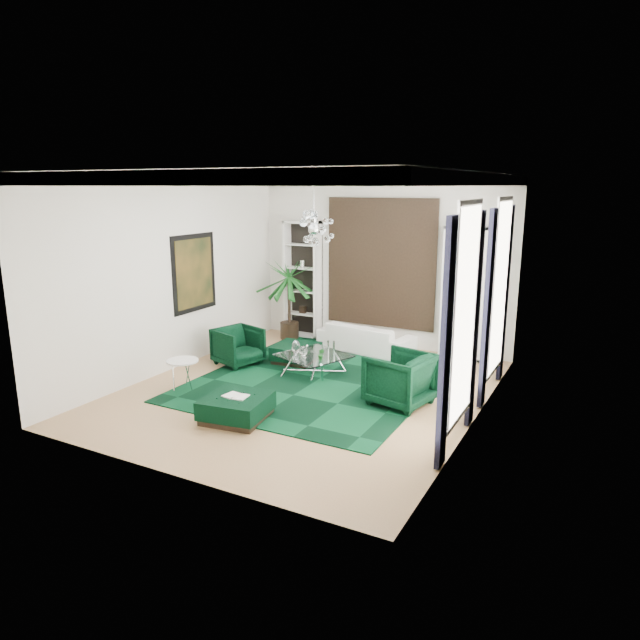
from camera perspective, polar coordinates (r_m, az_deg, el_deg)
The scene contains 30 objects.
floor at distance 10.39m, azimuth -1.38°, elevation -7.10°, with size 6.00×7.00×0.02m, color tan.
ceiling at distance 9.74m, azimuth -1.51°, elevation 14.46°, with size 6.00×7.00×0.02m, color white.
wall_back at distance 13.02m, azimuth 6.19°, elevation 5.69°, with size 6.00×0.02×3.80m, color silver.
wall_front at distance 7.11m, azimuth -15.44°, elevation -1.14°, with size 6.00×0.02×3.80m, color silver.
wall_left at distance 11.65m, azimuth -14.50°, elevation 4.43°, with size 0.02×7.00×3.80m, color silver.
wall_right at distance 8.83m, azimuth 15.84°, elevation 1.61°, with size 0.02×7.00×3.80m, color silver.
crown_molding at distance 9.74m, azimuth -1.50°, elevation 13.82°, with size 6.00×7.00×0.18m, color white, non-canonical shape.
ceiling_medallion at distance 10.00m, azimuth -0.63°, elevation 14.21°, with size 0.90×0.90×0.05m, color white.
tapestry at distance 12.98m, azimuth 6.11°, elevation 5.66°, with size 2.50×0.06×2.80m, color black.
shelving_left at distance 13.76m, azimuth -1.75°, elevation 4.06°, with size 0.90×0.38×2.80m, color white, non-canonical shape.
shelving_right at distance 12.33m, azimuth 14.22°, elevation 2.57°, with size 0.90×0.38×2.80m, color white, non-canonical shape.
painting at distance 12.07m, azimuth -12.43°, elevation 4.61°, with size 0.04×1.30×1.60m, color black.
window_near at distance 7.98m, azimuth 14.31°, elevation 0.48°, with size 0.03×1.10×2.90m, color white.
curtain_near_a at distance 7.31m, azimuth 12.45°, elevation -2.60°, with size 0.07×0.30×3.25m, color black.
curtain_near_b at distance 8.78m, azimuth 15.22°, elevation -0.09°, with size 0.07×0.30×3.25m, color black.
window_far at distance 10.29m, azimuth 17.54°, elevation 3.10°, with size 0.03×1.10×2.90m, color white.
curtain_far_a at distance 9.59m, azimuth 16.36°, elevation 0.94°, with size 0.07×0.30×3.25m, color black.
curtain_far_b at distance 11.09m, azimuth 18.03°, elevation 2.46°, with size 0.07×0.30×3.25m, color black.
rug at distance 10.97m, azimuth 0.08°, elevation -5.86°, with size 4.20×5.00×0.02m, color black.
sofa at distance 12.72m, azimuth 4.60°, elevation -1.77°, with size 2.14×0.84×0.62m, color white.
armchair_left at distance 11.85m, azimuth -8.19°, elevation -2.61°, with size 0.83×0.85×0.78m, color black.
armchair_right at distance 9.71m, azimuth 8.01°, elevation -5.86°, with size 0.96×0.98×0.90m, color black.
coffee_table at distance 11.17m, azimuth -0.63°, elevation -4.49°, with size 1.15×1.15×0.40m, color white, non-canonical shape.
ottoman_side at distance 11.95m, azimuth -2.40°, elevation -3.35°, with size 0.85×0.85×0.38m, color black.
ottoman_front at distance 9.20m, azimuth -8.35°, elevation -8.69°, with size 0.95×0.95×0.38m, color black.
book at distance 9.12m, azimuth -8.40°, elevation -7.50°, with size 0.39×0.26×0.03m, color white.
side_table at distance 10.62m, azimuth -13.51°, elevation -5.40°, with size 0.57×0.57×0.55m, color white.
palm at distance 13.55m, azimuth -3.12°, elevation 3.13°, with size 1.53×1.53×2.44m, color #19591E, non-canonical shape.
chandelier at distance 10.26m, azimuth -0.63°, elevation 9.05°, with size 0.81×0.81×0.73m, color white, non-canonical shape.
table_plant at distance 10.74m, azimuth 0.11°, elevation -3.46°, with size 0.13×0.10×0.23m, color #19591E.
Camera 1 is at (4.78, -8.48, 3.62)m, focal length 32.00 mm.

